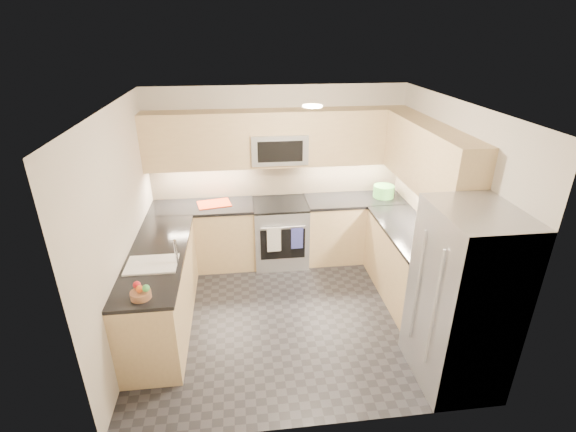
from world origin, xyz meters
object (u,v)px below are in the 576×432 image
object	(u,v)px
fruit_basket	(141,295)
cutting_board	(214,204)
gas_range	(280,233)
refrigerator	(463,299)
utensil_bowl	(384,191)
microwave	(279,148)

from	to	relation	value
fruit_basket	cutting_board	bearing A→B (deg)	75.02
gas_range	cutting_board	size ratio (longest dim) A/B	2.04
gas_range	fruit_basket	bearing A→B (deg)	-125.47
refrigerator	fruit_basket	bearing A→B (deg)	173.73
cutting_board	fruit_basket	xyz separation A→B (m)	(-0.58, -2.15, 0.03)
gas_range	cutting_board	distance (m)	1.05
fruit_basket	gas_range	bearing A→B (deg)	54.53
fruit_basket	refrigerator	bearing A→B (deg)	-6.27
fruit_basket	utensil_bowl	bearing A→B (deg)	35.38
microwave	fruit_basket	xyz separation A→B (m)	(-1.50, -2.23, -0.73)
microwave	cutting_board	size ratio (longest dim) A/B	1.71
refrigerator	fruit_basket	xyz separation A→B (m)	(-2.95, 0.32, 0.07)
refrigerator	microwave	bearing A→B (deg)	119.62
microwave	fruit_basket	size ratio (longest dim) A/B	4.06
gas_range	refrigerator	xyz separation A→B (m)	(1.45, -2.43, 0.45)
gas_range	utensil_bowl	world-z (taller)	utensil_bowl
utensil_bowl	cutting_board	size ratio (longest dim) A/B	0.67
refrigerator	cutting_board	world-z (taller)	refrigerator
gas_range	fruit_basket	world-z (taller)	fruit_basket
utensil_bowl	gas_range	bearing A→B (deg)	-178.53
utensil_bowl	cutting_board	xyz separation A→B (m)	(-2.44, 0.01, -0.08)
microwave	cutting_board	xyz separation A→B (m)	(-0.92, -0.07, -0.75)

